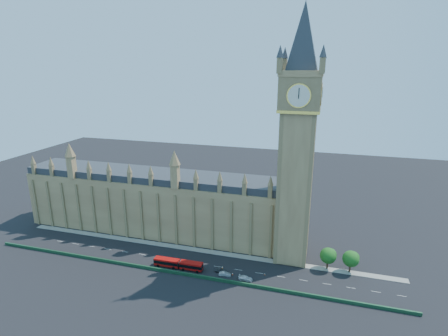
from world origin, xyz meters
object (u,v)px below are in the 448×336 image
(car_grey, at_px, (220,270))
(car_white, at_px, (246,278))
(red_bus, at_px, (178,264))
(car_silver, at_px, (225,274))

(car_grey, distance_m, car_white, 10.33)
(red_bus, height_order, car_silver, red_bus)
(car_silver, distance_m, car_white, 7.89)
(car_grey, bearing_deg, red_bus, 102.05)
(car_grey, xyz_separation_m, car_white, (10.08, -2.29, 0.02))
(car_grey, xyz_separation_m, car_silver, (2.20, -1.80, -0.01))
(red_bus, distance_m, car_silver, 18.27)
(red_bus, bearing_deg, car_grey, 5.05)
(car_silver, bearing_deg, car_grey, 45.11)
(red_bus, xyz_separation_m, car_white, (26.12, -0.55, -0.96))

